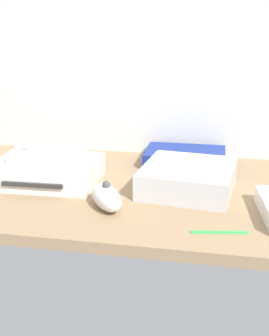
{
  "coord_description": "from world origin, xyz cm",
  "views": [
    {
      "loc": [
        15.65,
        -81.75,
        31.91
      ],
      "look_at": [
        0.0,
        0.0,
        4.0
      ],
      "focal_mm": 47.7,
      "sensor_mm": 36.0,
      "label": 1
    }
  ],
  "objects_px": {
    "remote_nunchuk": "(107,197)",
    "remote_classic_pad": "(47,155)",
    "game_console": "(47,171)",
    "network_router": "(185,157)",
    "stylus_pen": "(220,231)",
    "mini_computer": "(188,178)"
  },
  "relations": [
    {
      "from": "network_router",
      "to": "remote_nunchuk",
      "type": "relative_size",
      "value": 1.67
    },
    {
      "from": "game_console",
      "to": "network_router",
      "type": "xyz_separation_m",
      "value": [
        0.27,
        0.17,
        -0.0
      ]
    },
    {
      "from": "stylus_pen",
      "to": "network_router",
      "type": "bearing_deg",
      "value": 103.75
    },
    {
      "from": "remote_nunchuk",
      "to": "remote_classic_pad",
      "type": "height_order",
      "value": "remote_classic_pad"
    },
    {
      "from": "network_router",
      "to": "remote_nunchuk",
      "type": "xyz_separation_m",
      "value": [
        -0.12,
        -0.27,
        0.0
      ]
    },
    {
      "from": "remote_nunchuk",
      "to": "stylus_pen",
      "type": "relative_size",
      "value": 1.2
    },
    {
      "from": "network_router",
      "to": "stylus_pen",
      "type": "xyz_separation_m",
      "value": [
        0.08,
        -0.34,
        -0.01
      ]
    },
    {
      "from": "mini_computer",
      "to": "stylus_pen",
      "type": "xyz_separation_m",
      "value": [
        0.06,
        -0.17,
        -0.02
      ]
    },
    {
      "from": "remote_nunchuk",
      "to": "stylus_pen",
      "type": "height_order",
      "value": "remote_nunchuk"
    },
    {
      "from": "remote_classic_pad",
      "to": "game_console",
      "type": "bearing_deg",
      "value": -83.69
    },
    {
      "from": "game_console",
      "to": "remote_classic_pad",
      "type": "relative_size",
      "value": 1.43
    },
    {
      "from": "game_console",
      "to": "stylus_pen",
      "type": "relative_size",
      "value": 2.38
    },
    {
      "from": "network_router",
      "to": "remote_classic_pad",
      "type": "height_order",
      "value": "remote_classic_pad"
    },
    {
      "from": "game_console",
      "to": "stylus_pen",
      "type": "height_order",
      "value": "game_console"
    },
    {
      "from": "mini_computer",
      "to": "remote_classic_pad",
      "type": "distance_m",
      "value": 0.29
    },
    {
      "from": "network_router",
      "to": "remote_classic_pad",
      "type": "distance_m",
      "value": 0.31
    },
    {
      "from": "game_console",
      "to": "mini_computer",
      "type": "xyz_separation_m",
      "value": [
        0.29,
        -0.0,
        0.0
      ]
    },
    {
      "from": "stylus_pen",
      "to": "remote_classic_pad",
      "type": "bearing_deg",
      "value": 152.64
    },
    {
      "from": "remote_classic_pad",
      "to": "mini_computer",
      "type": "bearing_deg",
      "value": -7.73
    },
    {
      "from": "remote_nunchuk",
      "to": "remote_classic_pad",
      "type": "relative_size",
      "value": 0.72
    },
    {
      "from": "mini_computer",
      "to": "remote_nunchuk",
      "type": "height_order",
      "value": "mini_computer"
    },
    {
      "from": "game_console",
      "to": "stylus_pen",
      "type": "bearing_deg",
      "value": -27.61
    }
  ]
}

